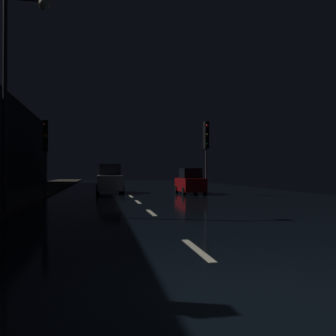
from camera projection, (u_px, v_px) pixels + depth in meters
ground at (126, 192)px, 28.72m from camera, size 27.57×84.00×0.02m
sidewalk_left at (25, 192)px, 27.33m from camera, size 4.40×84.00×0.15m
lane_centerline at (145, 208)px, 16.30m from camera, size 0.16×18.68×0.01m
traffic_light_far_left at (45, 142)px, 22.09m from camera, size 0.34×0.47×4.75m
traffic_light_far_right at (206, 141)px, 25.38m from camera, size 0.38×0.48×5.13m
streetlamp_overhead at (17, 72)px, 13.60m from camera, size 1.70×0.44×8.23m
car_approaching_headlights at (110, 180)px, 27.73m from camera, size 2.01×4.35×2.19m
car_parked_right_far at (190, 182)px, 26.58m from camera, size 1.72×3.72×1.87m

